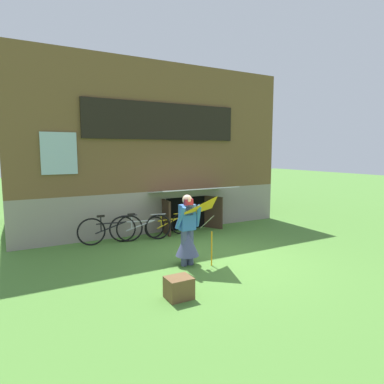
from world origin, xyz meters
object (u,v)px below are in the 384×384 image
(person, at_px, (187,236))
(bicycle_black, at_px, (111,230))
(kite, at_px, (218,213))
(wooden_crate, at_px, (179,288))
(bicycle_yellow, at_px, (168,225))
(bicycle_silver, at_px, (141,227))

(person, bearing_deg, bicycle_black, 119.04)
(kite, relative_size, bicycle_black, 0.83)
(person, relative_size, kite, 1.08)
(kite, height_order, wooden_crate, kite)
(kite, distance_m, bicycle_yellow, 3.20)
(bicycle_black, bearing_deg, kite, -57.05)
(bicycle_black, relative_size, wooden_crate, 4.01)
(bicycle_silver, distance_m, bicycle_black, 0.83)
(bicycle_yellow, height_order, bicycle_black, bicycle_black)
(person, relative_size, wooden_crate, 3.59)
(wooden_crate, bearing_deg, bicycle_black, 91.07)
(bicycle_black, bearing_deg, bicycle_silver, -0.01)
(person, distance_m, kite, 0.88)
(bicycle_yellow, bearing_deg, bicycle_black, 175.01)
(person, bearing_deg, kite, -41.68)
(kite, distance_m, bicycle_silver, 3.14)
(bicycle_yellow, distance_m, bicycle_black, 1.71)
(wooden_crate, bearing_deg, bicycle_yellow, 67.54)
(bicycle_silver, bearing_deg, person, -71.93)
(kite, bearing_deg, bicycle_silver, 102.08)
(person, xyz_separation_m, bicycle_silver, (-0.19, 2.44, -0.28))
(kite, bearing_deg, bicycle_yellow, 85.21)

